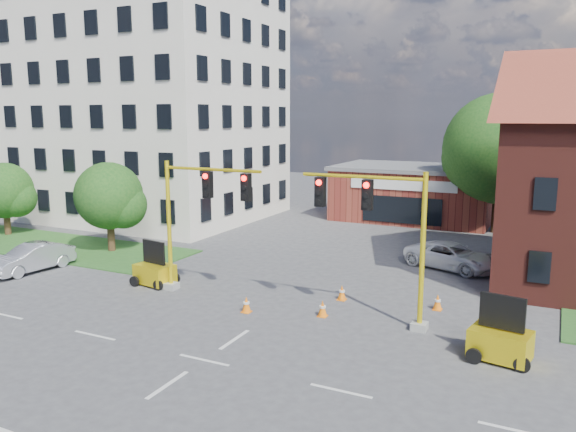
% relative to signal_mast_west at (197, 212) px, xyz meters
% --- Properties ---
extents(ground, '(120.00, 120.00, 0.00)m').
position_rel_signal_mast_west_xyz_m(ground, '(4.36, -6.00, -3.92)').
color(ground, '#404043').
rests_on(ground, ground).
extents(grass_verge_nw, '(22.00, 6.00, 0.08)m').
position_rel_signal_mast_west_xyz_m(grass_verge_nw, '(-15.64, 4.00, -3.88)').
color(grass_verge_nw, '#22501E').
rests_on(grass_verge_nw, ground).
extents(lane_markings, '(60.00, 36.00, 0.01)m').
position_rel_signal_mast_west_xyz_m(lane_markings, '(4.36, -9.00, -3.91)').
color(lane_markings, silver).
rests_on(lane_markings, ground).
extents(office_block, '(18.40, 15.40, 20.60)m').
position_rel_signal_mast_west_xyz_m(office_block, '(-15.64, 15.91, 6.39)').
color(office_block, beige).
rests_on(office_block, ground).
extents(brick_shop, '(12.40, 8.40, 4.30)m').
position_rel_signal_mast_west_xyz_m(brick_shop, '(4.36, 23.99, -1.76)').
color(brick_shop, maroon).
rests_on(brick_shop, ground).
extents(tree_large, '(8.14, 7.75, 9.87)m').
position_rel_signal_mast_west_xyz_m(tree_large, '(11.25, 21.08, 1.82)').
color(tree_large, '#3A2815').
rests_on(tree_large, ground).
extents(tree_nw_front, '(4.29, 4.08, 5.52)m').
position_rel_signal_mast_west_xyz_m(tree_nw_front, '(-9.44, 4.58, -0.59)').
color(tree_nw_front, '#3A2815').
rests_on(tree_nw_front, ground).
extents(tree_nw_rear, '(4.05, 3.86, 5.10)m').
position_rel_signal_mast_west_xyz_m(tree_nw_rear, '(-19.45, 5.08, -0.89)').
color(tree_nw_rear, '#3A2815').
rests_on(tree_nw_rear, ground).
extents(signal_mast_west, '(5.30, 0.60, 6.20)m').
position_rel_signal_mast_west_xyz_m(signal_mast_west, '(0.00, 0.00, 0.00)').
color(signal_mast_west, gray).
rests_on(signal_mast_west, ground).
extents(signal_mast_east, '(5.30, 0.60, 6.20)m').
position_rel_signal_mast_west_xyz_m(signal_mast_east, '(8.71, 0.00, 0.00)').
color(signal_mast_east, gray).
rests_on(signal_mast_east, ground).
extents(trailer_west, '(2.05, 1.53, 2.13)m').
position_rel_signal_mast_west_xyz_m(trailer_west, '(-2.80, 0.21, -3.25)').
color(trailer_west, yellow).
rests_on(trailer_west, ground).
extents(trailer_east, '(2.14, 1.62, 2.21)m').
position_rel_signal_mast_west_xyz_m(trailer_east, '(13.46, -1.55, -3.23)').
color(trailer_east, yellow).
rests_on(trailer_east, ground).
extents(cone_a, '(0.40, 0.40, 0.70)m').
position_rel_signal_mast_west_xyz_m(cone_a, '(3.26, -1.23, -3.58)').
color(cone_a, orange).
rests_on(cone_a, ground).
extents(cone_b, '(0.40, 0.40, 0.70)m').
position_rel_signal_mast_west_xyz_m(cone_b, '(6.35, 2.07, -3.58)').
color(cone_b, orange).
rests_on(cone_b, ground).
extents(cone_c, '(0.40, 0.40, 0.70)m').
position_rel_signal_mast_west_xyz_m(cone_c, '(6.37, -0.27, -3.58)').
color(cone_c, orange).
rests_on(cone_c, ground).
extents(cone_d, '(0.40, 0.40, 0.70)m').
position_rel_signal_mast_west_xyz_m(cone_d, '(10.52, 2.65, -3.58)').
color(cone_d, orange).
rests_on(cone_d, ground).
extents(pickup_white, '(5.59, 3.90, 1.42)m').
position_rel_signal_mast_west_xyz_m(pickup_white, '(9.86, 9.71, -3.21)').
color(pickup_white, white).
rests_on(pickup_white, ground).
extents(sedan_silver_front, '(2.04, 4.64, 1.48)m').
position_rel_signal_mast_west_xyz_m(sedan_silver_front, '(-10.34, -0.71, -3.18)').
color(sedan_silver_front, '#AEB0B7').
rests_on(sedan_silver_front, ground).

